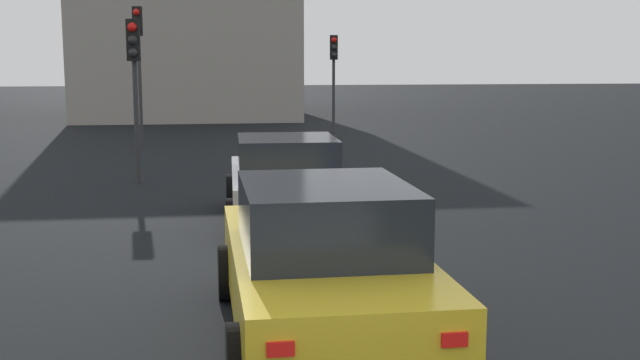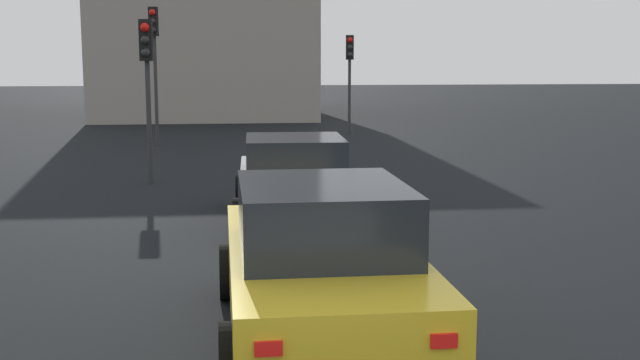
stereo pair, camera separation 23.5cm
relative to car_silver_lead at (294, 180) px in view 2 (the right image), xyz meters
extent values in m
cube|color=#A8AAB2|center=(0.05, 0.00, -0.14)|extent=(4.16, 1.94, 0.63)
cube|color=#1E232B|center=(-0.15, 0.00, 0.46)|extent=(1.89, 1.66, 0.58)
cylinder|color=black|center=(1.30, -0.95, -0.39)|extent=(0.65, 0.24, 0.64)
cylinder|color=black|center=(1.35, 0.87, -0.39)|extent=(0.65, 0.24, 0.64)
cylinder|color=black|center=(-1.25, -0.88, -0.39)|extent=(0.65, 0.24, 0.64)
cylinder|color=black|center=(-1.19, 0.95, -0.39)|extent=(0.65, 0.24, 0.64)
cube|color=red|center=(-2.03, -0.60, -0.03)|extent=(0.04, 0.20, 0.11)
cube|color=red|center=(-2.00, 0.72, -0.03)|extent=(0.04, 0.20, 0.11)
cube|color=gold|center=(-5.67, 0.22, -0.11)|extent=(4.44, 1.81, 0.69)
cube|color=#1E232B|center=(-5.89, 0.22, 0.56)|extent=(2.00, 1.58, 0.64)
cylinder|color=black|center=(-4.29, -0.66, -0.39)|extent=(0.64, 0.23, 0.64)
cylinder|color=black|center=(-4.31, 1.12, -0.39)|extent=(0.64, 0.23, 0.64)
cylinder|color=black|center=(-7.03, -0.68, -0.39)|extent=(0.64, 0.23, 0.64)
cylinder|color=black|center=(-7.05, 1.10, -0.39)|extent=(0.64, 0.23, 0.64)
cube|color=red|center=(-7.89, -0.44, 0.01)|extent=(0.03, 0.20, 0.11)
cube|color=red|center=(-7.90, 0.84, 0.01)|extent=(0.03, 0.20, 0.11)
cylinder|color=#2D2D30|center=(12.48, 3.37, 1.02)|extent=(0.11, 0.11, 3.46)
cube|color=black|center=(12.42, 3.38, 3.20)|extent=(0.24, 0.31, 0.90)
sphere|color=red|center=(12.31, 3.39, 3.47)|extent=(0.20, 0.20, 0.20)
sphere|color=black|center=(12.31, 3.39, 3.20)|extent=(0.20, 0.20, 0.20)
sphere|color=black|center=(12.31, 3.39, 2.93)|extent=(0.20, 0.20, 0.20)
cylinder|color=#2D2D30|center=(16.15, -3.42, 0.65)|extent=(0.11, 0.11, 2.72)
cube|color=black|center=(16.09, -3.41, 2.45)|extent=(0.22, 0.29, 0.90)
sphere|color=red|center=(15.98, -3.40, 2.72)|extent=(0.20, 0.20, 0.20)
sphere|color=black|center=(15.98, -3.40, 2.45)|extent=(0.20, 0.20, 0.20)
sphere|color=black|center=(15.98, -3.40, 2.18)|extent=(0.20, 0.20, 0.20)
cylinder|color=#2D2D30|center=(4.65, 2.85, 0.64)|extent=(0.11, 0.11, 2.71)
cube|color=black|center=(4.59, 2.85, 2.45)|extent=(0.21, 0.29, 0.90)
sphere|color=red|center=(4.48, 2.86, 2.72)|extent=(0.20, 0.20, 0.20)
sphere|color=black|center=(4.48, 2.86, 2.45)|extent=(0.20, 0.20, 0.20)
sphere|color=black|center=(4.48, 2.86, 2.18)|extent=(0.20, 0.20, 0.20)
cube|color=gray|center=(28.18, 2.09, 4.65)|extent=(14.48, 9.98, 10.72)
camera|label=1|loc=(-13.25, 1.33, 2.05)|focal=44.55mm
camera|label=2|loc=(-13.28, 1.10, 2.05)|focal=44.55mm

